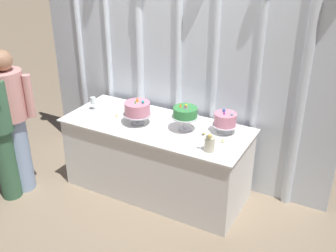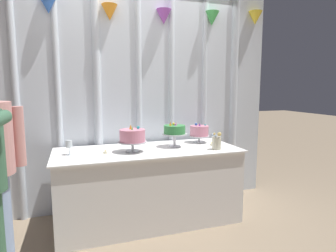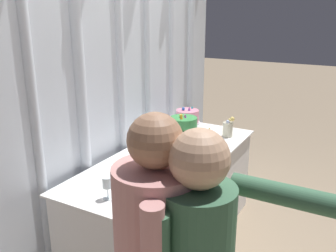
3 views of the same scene
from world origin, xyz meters
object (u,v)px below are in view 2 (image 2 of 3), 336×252
cake_display_center (174,131)px  flower_vase (217,142)px  cake_display_rightmost (199,132)px  wine_glass (69,145)px  cake_table (148,185)px  tealight_far_left (105,152)px  tealight_near_left (212,144)px  cake_display_leftmost (132,136)px

cake_display_center → flower_vase: bearing=-35.8°
cake_display_rightmost → wine_glass: cake_display_rightmost is taller
cake_display_rightmost → flower_vase: 0.42m
flower_vase → cake_display_center: bearing=144.2°
cake_table → tealight_far_left: 0.61m
wine_glass → flower_vase: flower_vase is taller
cake_table → flower_vase: (0.69, -0.24, 0.48)m
cake_table → tealight_near_left: size_ratio=50.32×
cake_display_center → flower_vase: 0.48m
cake_table → flower_vase: flower_vase is taller
cake_display_rightmost → flower_vase: bearing=-88.1°
tealight_far_left → cake_display_rightmost: bearing=11.1°
cake_display_rightmost → cake_display_leftmost: bearing=-164.4°
tealight_far_left → tealight_near_left: (1.20, 0.02, 0.00)m
flower_vase → wine_glass: bearing=171.0°
wine_glass → tealight_near_left: 1.54m
flower_vase → tealight_far_left: flower_vase is taller
cake_display_center → cake_display_rightmost: (0.37, 0.14, -0.05)m
cake_display_leftmost → cake_display_center: (0.49, 0.10, 0.02)m
cake_table → cake_display_leftmost: cake_display_leftmost is taller
cake_table → tealight_near_left: (0.74, -0.03, 0.41)m
tealight_far_left → wine_glass: bearing=172.7°
cake_table → tealight_far_left: bearing=-174.0°
cake_display_leftmost → cake_display_rightmost: size_ratio=1.19×
wine_glass → tealight_near_left: (1.54, -0.03, -0.09)m
flower_vase → tealight_far_left: 1.16m
cake_display_center → tealight_near_left: 0.47m
wine_glass → tealight_far_left: wine_glass is taller
cake_display_rightmost → wine_glass: 1.49m
cake_table → tealight_far_left: tealight_far_left is taller
flower_vase → tealight_far_left: size_ratio=4.35×
wine_glass → cake_display_rightmost: bearing=6.9°
cake_display_leftmost → tealight_near_left: 0.94m
cake_display_leftmost → wine_glass: (-0.62, 0.06, -0.06)m
cake_display_center → tealight_far_left: cake_display_center is taller
tealight_near_left → tealight_far_left: bearing=-179.2°
cake_table → tealight_far_left: (-0.46, -0.05, 0.41)m
cake_display_leftmost → tealight_near_left: size_ratio=7.64×
cake_display_rightmost → tealight_near_left: 0.25m
wine_glass → tealight_near_left: wine_glass is taller
tealight_far_left → cake_display_center: bearing=6.1°
cake_table → cake_display_rightmost: 0.88m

